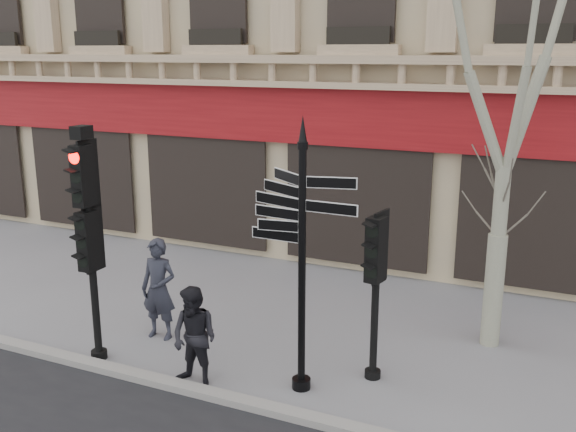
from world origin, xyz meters
name	(u,v)px	position (x,y,z in m)	size (l,w,h in m)	color
ground	(260,360)	(0.00, 0.00, 0.00)	(80.00, 80.00, 0.00)	slate
kerb	(218,396)	(0.00, -1.40, 0.06)	(80.00, 0.25, 0.12)	gray
fingerpost	(302,212)	(1.00, -0.57, 2.80)	(2.04, 2.04, 4.17)	black
traffic_signal_main	(88,216)	(-2.50, -1.08, 2.47)	(0.43, 0.31, 3.91)	black
traffic_signal_secondary	(376,267)	(1.89, 0.20, 1.85)	(0.49, 0.39, 2.64)	black
plane_tree	(516,23)	(3.41, 2.23, 5.45)	(2.92, 2.92, 7.77)	#9C9680
pedestrian_a	(159,289)	(-2.04, 0.05, 0.92)	(0.67, 0.44, 1.84)	#22242E
pedestrian_b	(195,337)	(-0.53, -1.16, 0.80)	(0.77, 0.60, 1.59)	black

